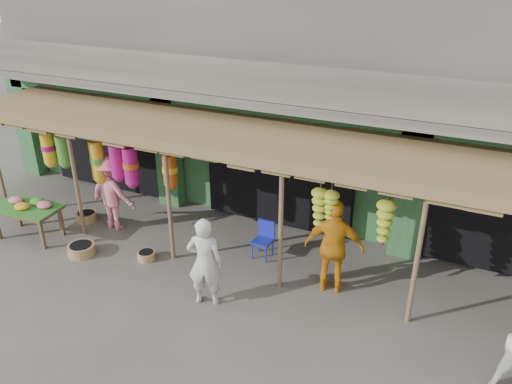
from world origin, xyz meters
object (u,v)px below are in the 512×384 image
at_px(person_front, 205,262).
at_px(blue_chair, 264,237).
at_px(person_vendor, 334,247).
at_px(flower_table, 27,208).
at_px(person_shopper, 112,192).

bearing_deg(person_front, blue_chair, -117.72).
relative_size(person_front, person_vendor, 0.92).
xyz_separation_m(blue_chair, person_vendor, (1.71, -0.58, 0.51)).
distance_m(blue_chair, person_vendor, 1.88).
bearing_deg(blue_chair, person_front, -96.87).
relative_size(flower_table, person_vendor, 0.83).
xyz_separation_m(flower_table, person_shopper, (1.51, 1.17, 0.19)).
relative_size(flower_table, person_shopper, 0.86).
bearing_deg(person_shopper, person_vendor, -179.07).
height_order(blue_chair, person_vendor, person_vendor).
bearing_deg(person_shopper, flower_table, 41.11).
relative_size(blue_chair, person_shopper, 0.44).
bearing_deg(person_vendor, blue_chair, -27.92).
relative_size(flower_table, person_front, 0.90).
height_order(flower_table, blue_chair, flower_table).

